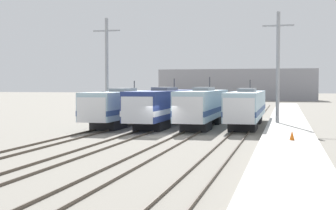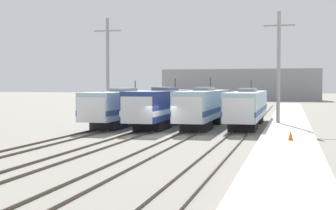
{
  "view_description": "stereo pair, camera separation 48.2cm",
  "coord_description": "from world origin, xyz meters",
  "px_view_note": "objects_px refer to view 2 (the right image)",
  "views": [
    {
      "loc": [
        10.25,
        -38.49,
        4.32
      ],
      "look_at": [
        -0.46,
        3.98,
        2.4
      ],
      "focal_mm": 50.0,
      "sensor_mm": 36.0,
      "label": 1
    },
    {
      "loc": [
        10.72,
        -38.36,
        4.32
      ],
      "look_at": [
        -0.46,
        3.98,
        2.4
      ],
      "focal_mm": 50.0,
      "sensor_mm": 36.0,
      "label": 2
    }
  ],
  "objects_px": {
    "locomotive_center_right": "(204,106)",
    "traffic_cone": "(291,135)",
    "locomotive_center_left": "(164,106)",
    "catenary_tower_right": "(279,67)",
    "locomotive_far_right": "(247,107)",
    "catenary_tower_left": "(108,69)",
    "locomotive_far_left": "(123,106)"
  },
  "relations": [
    {
      "from": "locomotive_center_right",
      "to": "catenary_tower_left",
      "type": "distance_m",
      "value": 12.07
    },
    {
      "from": "locomotive_far_left",
      "to": "locomotive_center_left",
      "type": "distance_m",
      "value": 4.37
    },
    {
      "from": "locomotive_center_left",
      "to": "catenary_tower_left",
      "type": "distance_m",
      "value": 8.18
    },
    {
      "from": "locomotive_far_right",
      "to": "catenary_tower_right",
      "type": "bearing_deg",
      "value": 7.16
    },
    {
      "from": "catenary_tower_right",
      "to": "catenary_tower_left",
      "type": "bearing_deg",
      "value": 180.0
    },
    {
      "from": "catenary_tower_right",
      "to": "traffic_cone",
      "type": "bearing_deg",
      "value": -85.29
    },
    {
      "from": "locomotive_center_right",
      "to": "catenary_tower_left",
      "type": "height_order",
      "value": "catenary_tower_left"
    },
    {
      "from": "locomotive_center_right",
      "to": "traffic_cone",
      "type": "relative_size",
      "value": 24.73
    },
    {
      "from": "locomotive_far_left",
      "to": "locomotive_center_right",
      "type": "relative_size",
      "value": 1.01
    },
    {
      "from": "locomotive_far_left",
      "to": "traffic_cone",
      "type": "relative_size",
      "value": 24.98
    },
    {
      "from": "locomotive_far_right",
      "to": "catenary_tower_right",
      "type": "height_order",
      "value": "catenary_tower_right"
    },
    {
      "from": "locomotive_center_right",
      "to": "catenary_tower_left",
      "type": "xyz_separation_m",
      "value": [
        -11.22,
        2.03,
        3.96
      ]
    },
    {
      "from": "locomotive_far_left",
      "to": "locomotive_center_right",
      "type": "bearing_deg",
      "value": 4.0
    },
    {
      "from": "locomotive_center_left",
      "to": "traffic_cone",
      "type": "height_order",
      "value": "locomotive_center_left"
    },
    {
      "from": "locomotive_far_left",
      "to": "catenary_tower_right",
      "type": "height_order",
      "value": "catenary_tower_right"
    },
    {
      "from": "locomotive_center_right",
      "to": "catenary_tower_left",
      "type": "relative_size",
      "value": 1.43
    },
    {
      "from": "locomotive_far_left",
      "to": "locomotive_center_right",
      "type": "distance_m",
      "value": 8.53
    },
    {
      "from": "catenary_tower_right",
      "to": "traffic_cone",
      "type": "xyz_separation_m",
      "value": [
        1.26,
        -15.24,
        -5.27
      ]
    },
    {
      "from": "locomotive_center_left",
      "to": "catenary_tower_left",
      "type": "height_order",
      "value": "catenary_tower_left"
    },
    {
      "from": "traffic_cone",
      "to": "locomotive_far_left",
      "type": "bearing_deg",
      "value": 143.56
    },
    {
      "from": "locomotive_center_left",
      "to": "catenary_tower_left",
      "type": "xyz_separation_m",
      "value": [
        -6.97,
        1.63,
        3.97
      ]
    },
    {
      "from": "catenary_tower_left",
      "to": "locomotive_far_left",
      "type": "bearing_deg",
      "value": -44.01
    },
    {
      "from": "catenary_tower_right",
      "to": "traffic_cone",
      "type": "distance_m",
      "value": 16.18
    },
    {
      "from": "catenary_tower_left",
      "to": "locomotive_far_right",
      "type": "bearing_deg",
      "value": -1.43
    },
    {
      "from": "locomotive_center_left",
      "to": "traffic_cone",
      "type": "xyz_separation_m",
      "value": [
        12.84,
        -13.61,
        -1.31
      ]
    },
    {
      "from": "locomotive_far_left",
      "to": "catenary_tower_left",
      "type": "bearing_deg",
      "value": 135.99
    },
    {
      "from": "locomotive_center_left",
      "to": "catenary_tower_right",
      "type": "xyz_separation_m",
      "value": [
        11.58,
        1.63,
        3.97
      ]
    },
    {
      "from": "locomotive_far_right",
      "to": "traffic_cone",
      "type": "bearing_deg",
      "value": -73.76
    },
    {
      "from": "locomotive_center_left",
      "to": "locomotive_center_right",
      "type": "distance_m",
      "value": 4.27
    },
    {
      "from": "locomotive_far_left",
      "to": "catenary_tower_right",
      "type": "xyz_separation_m",
      "value": [
        15.84,
        2.62,
        4.02
      ]
    },
    {
      "from": "locomotive_center_left",
      "to": "catenary_tower_right",
      "type": "relative_size",
      "value": 1.65
    },
    {
      "from": "catenary_tower_left",
      "to": "traffic_cone",
      "type": "relative_size",
      "value": 17.28
    }
  ]
}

